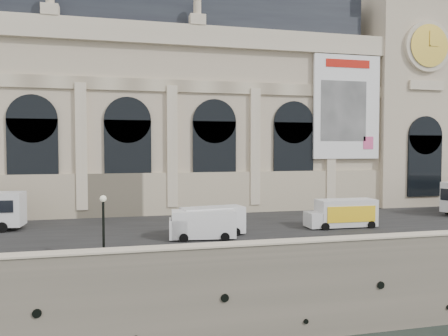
# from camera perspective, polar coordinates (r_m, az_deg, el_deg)

# --- Properties ---
(quay) EXTENTS (160.00, 70.00, 6.00)m
(quay) POSITION_cam_1_polar(r_m,az_deg,el_deg) (64.71, -8.98, -7.05)
(quay) COLOR gray
(quay) RESTS_ON ground
(street) EXTENTS (160.00, 24.00, 0.06)m
(street) POSITION_cam_1_polar(r_m,az_deg,el_deg) (43.59, -6.84, -7.73)
(street) COLOR #2D2D2D
(street) RESTS_ON quay
(parapet) EXTENTS (160.00, 1.40, 1.21)m
(parapet) POSITION_cam_1_polar(r_m,az_deg,el_deg) (30.48, -3.90, -11.12)
(parapet) COLOR gray
(parapet) RESTS_ON quay
(museum) EXTENTS (69.00, 18.70, 29.10)m
(museum) POSITION_cam_1_polar(r_m,az_deg,el_deg) (59.76, -14.56, 8.19)
(museum) COLOR #BDAE91
(museum) RESTS_ON quay
(clock_pavilion) EXTENTS (13.00, 14.72, 36.70)m
(clock_pavilion) POSITION_cam_1_polar(r_m,az_deg,el_deg) (69.27, 21.25, 10.40)
(clock_pavilion) COLOR #BDAE91
(clock_pavilion) RESTS_ON quay
(van_b) EXTENTS (6.09, 3.12, 2.59)m
(van_b) POSITION_cam_1_polar(r_m,az_deg,el_deg) (39.09, -2.00, -6.99)
(van_b) COLOR silver
(van_b) RESTS_ON quay
(van_c) EXTENTS (5.83, 2.81, 2.50)m
(van_c) POSITION_cam_1_polar(r_m,az_deg,el_deg) (37.73, -3.23, -7.41)
(van_c) COLOR white
(van_c) RESTS_ON quay
(box_truck) EXTENTS (6.99, 2.59, 2.80)m
(box_truck) POSITION_cam_1_polar(r_m,az_deg,el_deg) (44.61, 15.19, -5.77)
(box_truck) COLOR silver
(box_truck) RESTS_ON quay
(lamp_right) EXTENTS (0.47, 0.47, 4.59)m
(lamp_right) POSITION_cam_1_polar(r_m,az_deg,el_deg) (31.68, -15.46, -7.60)
(lamp_right) COLOR black
(lamp_right) RESTS_ON quay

